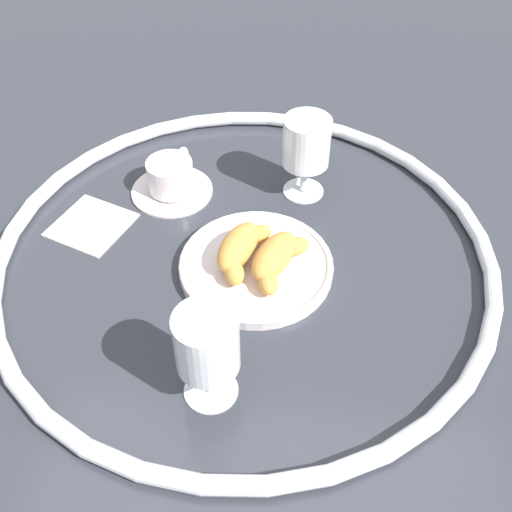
% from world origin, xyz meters
% --- Properties ---
extents(ground_plane, '(2.20, 2.20, 0.00)m').
position_xyz_m(ground_plane, '(0.00, 0.00, 0.00)').
color(ground_plane, '#2D3038').
extents(table_chrome_rim, '(0.75, 0.75, 0.02)m').
position_xyz_m(table_chrome_rim, '(0.00, 0.00, 0.01)').
color(table_chrome_rim, silver).
rests_on(table_chrome_rim, ground_plane).
extents(pastry_plate, '(0.23, 0.23, 0.02)m').
position_xyz_m(pastry_plate, '(0.02, 0.02, 0.01)').
color(pastry_plate, silver).
rests_on(pastry_plate, ground_plane).
extents(croissant_large, '(0.13, 0.09, 0.04)m').
position_xyz_m(croissant_large, '(0.02, -0.00, 0.04)').
color(croissant_large, '#CC893D').
rests_on(croissant_large, pastry_plate).
extents(croissant_small, '(0.13, 0.10, 0.04)m').
position_xyz_m(croissant_small, '(0.03, 0.05, 0.04)').
color(croissant_small, '#CC893D').
rests_on(croissant_small, pastry_plate).
extents(coffee_cup_near, '(0.14, 0.14, 0.06)m').
position_xyz_m(coffee_cup_near, '(-0.14, -0.14, 0.03)').
color(coffee_cup_near, silver).
rests_on(coffee_cup_near, ground_plane).
extents(juice_glass_left, '(0.08, 0.08, 0.14)m').
position_xyz_m(juice_glass_left, '(0.24, -0.01, 0.09)').
color(juice_glass_left, white).
rests_on(juice_glass_left, ground_plane).
extents(juice_glass_right, '(0.08, 0.08, 0.14)m').
position_xyz_m(juice_glass_right, '(-0.17, 0.08, 0.09)').
color(juice_glass_right, white).
rests_on(juice_glass_right, ground_plane).
extents(folded_napkin, '(0.14, 0.14, 0.01)m').
position_xyz_m(folded_napkin, '(-0.04, -0.25, 0.00)').
color(folded_napkin, silver).
rests_on(folded_napkin, ground_plane).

